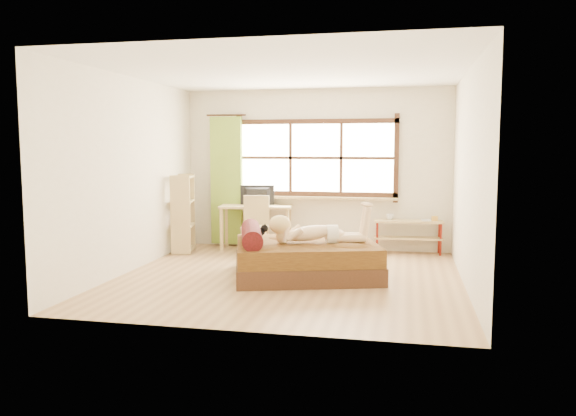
% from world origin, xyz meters
% --- Properties ---
extents(floor, '(4.50, 4.50, 0.00)m').
position_xyz_m(floor, '(0.00, 0.00, 0.00)').
color(floor, '#9E754C').
rests_on(floor, ground).
extents(ceiling, '(4.50, 4.50, 0.00)m').
position_xyz_m(ceiling, '(0.00, 0.00, 2.70)').
color(ceiling, white).
rests_on(ceiling, wall_back).
extents(wall_back, '(4.50, 0.00, 4.50)m').
position_xyz_m(wall_back, '(0.00, 2.25, 1.35)').
color(wall_back, silver).
rests_on(wall_back, floor).
extents(wall_front, '(4.50, 0.00, 4.50)m').
position_xyz_m(wall_front, '(0.00, -2.25, 1.35)').
color(wall_front, silver).
rests_on(wall_front, floor).
extents(wall_left, '(0.00, 4.50, 4.50)m').
position_xyz_m(wall_left, '(-2.25, 0.00, 1.35)').
color(wall_left, silver).
rests_on(wall_left, floor).
extents(wall_right, '(0.00, 4.50, 4.50)m').
position_xyz_m(wall_right, '(2.25, 0.00, 1.35)').
color(wall_right, silver).
rests_on(wall_right, floor).
extents(window, '(2.80, 0.16, 1.46)m').
position_xyz_m(window, '(0.00, 2.22, 1.51)').
color(window, '#FFEDBF').
rests_on(window, wall_back).
extents(curtain, '(0.55, 0.10, 2.20)m').
position_xyz_m(curtain, '(-1.55, 2.13, 1.15)').
color(curtain, olive).
rests_on(curtain, wall_back).
extents(bed, '(2.22, 1.97, 0.71)m').
position_xyz_m(bed, '(0.17, 0.12, 0.25)').
color(bed, black).
rests_on(bed, floor).
extents(woman, '(1.36, 0.74, 0.56)m').
position_xyz_m(woman, '(0.36, 0.09, 0.75)').
color(woman, beige).
rests_on(woman, bed).
extents(kitten, '(0.30, 0.19, 0.22)m').
position_xyz_m(kitten, '(-0.51, 0.24, 0.58)').
color(kitten, black).
rests_on(kitten, bed).
extents(desk, '(1.26, 0.69, 0.75)m').
position_xyz_m(desk, '(-0.97, 1.95, 0.65)').
color(desk, tan).
rests_on(desk, floor).
extents(monitor, '(0.58, 0.15, 0.33)m').
position_xyz_m(monitor, '(-0.97, 2.00, 0.92)').
color(monitor, black).
rests_on(monitor, desk).
extents(chair, '(0.47, 0.47, 0.94)m').
position_xyz_m(chair, '(-0.88, 1.59, 0.52)').
color(chair, tan).
rests_on(chair, floor).
extents(pipe_shelf, '(1.11, 0.35, 0.62)m').
position_xyz_m(pipe_shelf, '(1.57, 2.07, 0.40)').
color(pipe_shelf, tan).
rests_on(pipe_shelf, floor).
extents(cup, '(0.13, 0.13, 0.10)m').
position_xyz_m(cup, '(1.26, 2.07, 0.60)').
color(cup, gray).
rests_on(cup, pipe_shelf).
extents(book, '(0.16, 0.22, 0.02)m').
position_xyz_m(book, '(1.76, 2.07, 0.56)').
color(book, gray).
rests_on(book, pipe_shelf).
extents(bookshelf, '(0.43, 0.61, 1.27)m').
position_xyz_m(bookshelf, '(-2.08, 1.44, 0.65)').
color(bookshelf, tan).
rests_on(bookshelf, floor).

